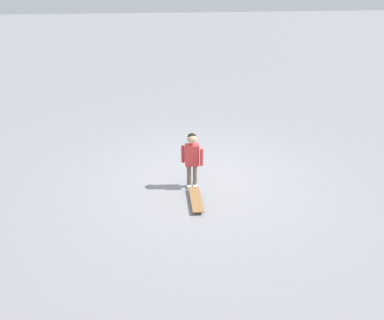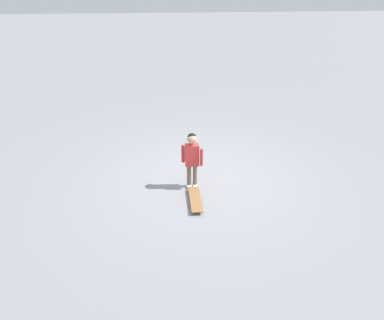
% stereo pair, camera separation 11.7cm
% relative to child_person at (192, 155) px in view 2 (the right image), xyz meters
% --- Properties ---
extents(ground_plane, '(50.00, 50.00, 0.00)m').
position_rel_child_person_xyz_m(ground_plane, '(0.24, 0.26, -0.66)').
color(ground_plane, gray).
extents(child_person, '(0.38, 0.21, 1.06)m').
position_rel_child_person_xyz_m(child_person, '(0.00, 0.00, 0.00)').
color(child_person, brown).
rests_on(child_person, ground).
extents(skateboard, '(0.20, 0.78, 0.07)m').
position_rel_child_person_xyz_m(skateboard, '(0.02, -0.52, -0.60)').
color(skateboard, olive).
rests_on(skateboard, ground).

